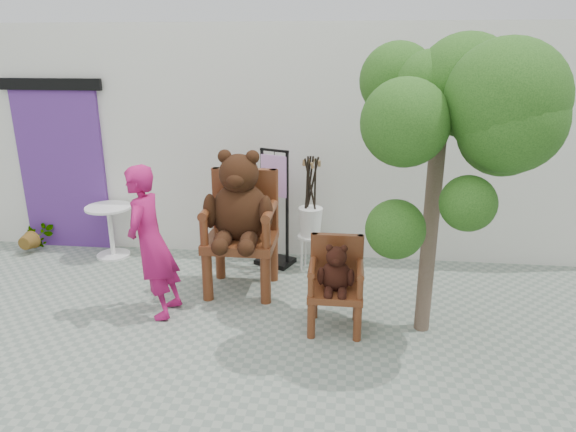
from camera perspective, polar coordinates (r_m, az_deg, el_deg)
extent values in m
plane|color=gray|center=(4.81, -5.00, -15.95)|extent=(60.00, 60.00, 0.00)
cube|color=silver|center=(7.14, -0.38, 8.54)|extent=(9.00, 1.00, 3.00)
cube|color=#572A80|center=(7.70, -23.71, 4.67)|extent=(1.20, 0.08, 2.20)
cube|color=black|center=(7.51, -24.99, 13.14)|extent=(1.40, 0.06, 0.15)
cylinder|color=#4E2310|center=(5.80, -8.95, -6.69)|extent=(0.12, 0.12, 0.55)
cylinder|color=#4E2310|center=(6.32, -7.55, -4.49)|extent=(0.12, 0.12, 0.55)
cylinder|color=#4E2310|center=(5.67, -2.50, -7.09)|extent=(0.12, 0.12, 0.55)
cylinder|color=#4E2310|center=(6.20, -1.65, -4.79)|extent=(0.12, 0.12, 0.55)
cube|color=#4E2310|center=(5.86, -5.26, -2.79)|extent=(0.79, 0.72, 0.10)
cube|color=#4E2310|center=(6.02, -4.78, 1.91)|extent=(0.75, 0.10, 0.72)
cylinder|color=#4E2310|center=(6.09, -7.93, 2.01)|extent=(0.10, 0.10, 0.72)
cylinder|color=#4E2310|center=(5.60, -9.34, -1.63)|extent=(0.09, 0.09, 0.33)
cylinder|color=#4E2310|center=(5.82, -8.65, 0.86)|extent=(0.10, 0.68, 0.10)
cylinder|color=#4E2310|center=(5.96, -1.57, 1.82)|extent=(0.10, 0.10, 0.72)
cylinder|color=#4E2310|center=(5.46, -2.44, -1.92)|extent=(0.09, 0.09, 0.33)
cylinder|color=#4E2310|center=(5.68, -2.01, 0.64)|extent=(0.10, 0.68, 0.10)
ellipsoid|color=black|center=(5.79, -5.28, 0.40)|extent=(0.66, 0.56, 0.69)
sphere|color=black|center=(5.63, -5.48, 4.70)|extent=(0.44, 0.44, 0.44)
ellipsoid|color=black|center=(5.48, -5.85, 3.94)|extent=(0.20, 0.16, 0.16)
sphere|color=black|center=(5.64, -7.05, 6.59)|extent=(0.15, 0.15, 0.15)
sphere|color=black|center=(5.58, -3.97, 6.56)|extent=(0.15, 0.15, 0.15)
ellipsoid|color=black|center=(5.71, -8.65, 0.54)|extent=(0.15, 0.22, 0.39)
ellipsoid|color=black|center=(5.62, -7.25, -2.64)|extent=(0.19, 0.39, 0.19)
sphere|color=black|center=(5.49, -7.61, -3.42)|extent=(0.19, 0.19, 0.19)
ellipsoid|color=black|center=(5.58, -2.46, 0.33)|extent=(0.15, 0.22, 0.39)
ellipsoid|color=black|center=(5.56, -4.40, -2.78)|extent=(0.19, 0.39, 0.19)
sphere|color=black|center=(5.43, -4.69, -3.56)|extent=(0.19, 0.19, 0.19)
cylinder|color=#4E2310|center=(5.06, 2.60, -11.50)|extent=(0.08, 0.08, 0.37)
cylinder|color=#4E2310|center=(5.41, 2.91, -9.42)|extent=(0.08, 0.08, 0.37)
cylinder|color=#4E2310|center=(5.06, 7.72, -11.69)|extent=(0.08, 0.08, 0.37)
cylinder|color=#4E2310|center=(5.41, 7.67, -9.60)|extent=(0.08, 0.08, 0.37)
cube|color=#4E2310|center=(5.13, 5.29, -8.35)|extent=(0.53, 0.49, 0.07)
cube|color=#4E2310|center=(5.20, 5.44, -4.57)|extent=(0.51, 0.07, 0.49)
cylinder|color=#4E2310|center=(5.21, 2.90, -4.48)|extent=(0.07, 0.07, 0.49)
cylinder|color=#4E2310|center=(4.89, 2.55, -7.74)|extent=(0.06, 0.06, 0.22)
cylinder|color=#4E2310|center=(5.03, 2.74, -5.62)|extent=(0.07, 0.46, 0.07)
cylinder|color=#4E2310|center=(5.20, 7.99, -4.66)|extent=(0.07, 0.07, 0.49)
cylinder|color=#4E2310|center=(4.89, 8.01, -7.94)|extent=(0.06, 0.06, 0.22)
cylinder|color=#4E2310|center=(5.02, 8.02, -5.81)|extent=(0.07, 0.46, 0.07)
ellipsoid|color=black|center=(5.06, 5.35, -6.66)|extent=(0.30, 0.26, 0.32)
sphere|color=black|center=(4.96, 5.41, -4.54)|extent=(0.20, 0.20, 0.20)
ellipsoid|color=black|center=(4.90, 5.39, -5.06)|extent=(0.09, 0.07, 0.07)
sphere|color=black|center=(4.94, 4.62, -3.57)|extent=(0.07, 0.07, 0.07)
sphere|color=black|center=(4.94, 6.27, -3.63)|extent=(0.07, 0.07, 0.07)
ellipsoid|color=black|center=(5.00, 3.68, -6.67)|extent=(0.07, 0.10, 0.18)
ellipsoid|color=black|center=(4.98, 4.51, -8.36)|extent=(0.09, 0.18, 0.09)
sphere|color=black|center=(4.93, 4.48, -8.83)|extent=(0.09, 0.09, 0.09)
ellipsoid|color=black|center=(4.99, 7.00, -6.80)|extent=(0.07, 0.10, 0.18)
ellipsoid|color=black|center=(4.98, 6.03, -8.42)|extent=(0.09, 0.18, 0.09)
sphere|color=black|center=(4.92, 6.02, -8.89)|extent=(0.09, 0.09, 0.09)
imported|color=#A41457|center=(5.42, -14.98, -2.91)|extent=(0.42, 0.60, 1.60)
cylinder|color=white|center=(7.18, -19.35, 0.90)|extent=(0.60, 0.60, 0.03)
cylinder|color=white|center=(7.28, -19.07, -1.66)|extent=(0.06, 0.06, 0.68)
cylinder|color=white|center=(7.39, -18.81, -4.10)|extent=(0.44, 0.44, 0.03)
cube|color=black|center=(6.61, -2.83, 1.04)|extent=(0.04, 0.04, 1.50)
cube|color=black|center=(6.43, -0.09, 0.59)|extent=(0.04, 0.04, 1.50)
cube|color=black|center=(6.34, -1.53, 7.31)|extent=(0.38, 0.18, 0.03)
cube|color=black|center=(6.77, -1.43, -5.01)|extent=(0.55, 0.49, 0.06)
cube|color=#D798DD|center=(6.40, -1.55, 4.47)|extent=(0.35, 0.17, 0.52)
cylinder|color=black|center=(6.34, -1.53, 7.04)|extent=(0.01, 0.01, 0.08)
cylinder|color=white|center=(6.45, 2.49, -2.29)|extent=(0.32, 0.32, 0.03)
cylinder|color=white|center=(6.60, 3.25, -3.86)|extent=(0.03, 0.03, 0.44)
cylinder|color=white|center=(6.62, 1.78, -3.80)|extent=(0.03, 0.03, 0.44)
cylinder|color=white|center=(6.46, 1.65, -4.36)|extent=(0.03, 0.03, 0.44)
cylinder|color=white|center=(6.45, 3.16, -4.42)|extent=(0.03, 0.03, 0.44)
cylinder|color=black|center=(6.31, 2.38, 3.10)|extent=(0.11, 0.07, 0.80)
cylinder|color=olive|center=(6.27, 2.28, 6.01)|extent=(0.04, 0.04, 0.08)
cylinder|color=black|center=(6.22, 2.61, 2.87)|extent=(0.18, 0.05, 0.79)
cylinder|color=olive|center=(6.08, 2.71, 5.63)|extent=(0.05, 0.04, 0.08)
cylinder|color=black|center=(6.29, 2.16, 3.05)|extent=(0.08, 0.15, 0.79)
cylinder|color=olive|center=(6.24, 1.77, 5.96)|extent=(0.04, 0.05, 0.08)
cylinder|color=black|center=(6.27, 3.02, 2.98)|extent=(0.03, 0.15, 0.79)
cylinder|color=olive|center=(6.19, 3.50, 5.84)|extent=(0.04, 0.05, 0.08)
cylinder|color=black|center=(6.31, 2.64, 3.10)|extent=(0.18, 0.04, 0.79)
cylinder|color=olive|center=(6.29, 2.78, 6.05)|extent=(0.05, 0.04, 0.08)
cylinder|color=black|center=(6.27, 2.11, 3.02)|extent=(0.04, 0.12, 0.80)
cylinder|color=olive|center=(6.21, 1.82, 5.89)|extent=(0.04, 0.04, 0.07)
cylinder|color=#4A392C|center=(4.96, 15.74, 1.21)|extent=(0.15, 0.15, 2.60)
sphere|color=#173C10|center=(4.89, 15.68, 13.43)|extent=(0.70, 0.70, 0.70)
sphere|color=#173C10|center=(4.49, 23.46, 9.87)|extent=(0.87, 0.87, 0.87)
sphere|color=#173C10|center=(4.85, 22.84, 8.71)|extent=(0.79, 0.79, 0.79)
sphere|color=#173C10|center=(4.91, 19.11, 13.57)|extent=(0.91, 0.91, 0.91)
sphere|color=#173C10|center=(4.51, 23.06, 11.86)|extent=(0.97, 0.97, 0.97)
sphere|color=#173C10|center=(4.38, 12.88, 10.09)|extent=(0.74, 0.74, 0.74)
sphere|color=#173C10|center=(5.11, 12.09, 14.53)|extent=(0.72, 0.72, 0.72)
sphere|color=#173C10|center=(4.51, 11.84, -1.45)|extent=(0.52, 0.52, 0.52)
sphere|color=#173C10|center=(4.42, 19.37, 1.33)|extent=(0.46, 0.46, 0.46)
imported|color=#173C10|center=(7.93, -26.32, -2.00)|extent=(0.41, 0.36, 0.43)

